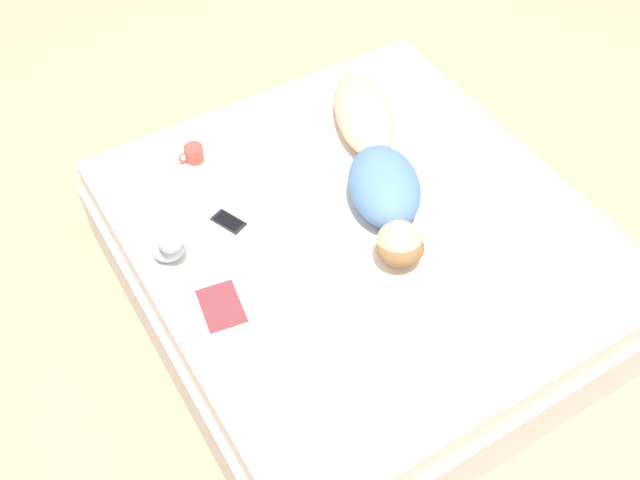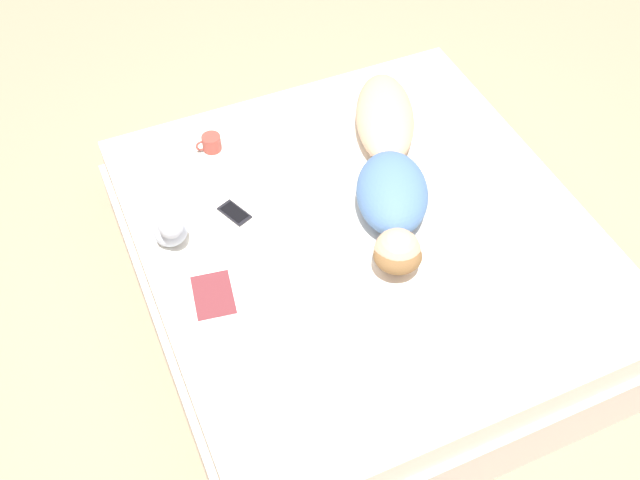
% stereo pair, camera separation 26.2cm
% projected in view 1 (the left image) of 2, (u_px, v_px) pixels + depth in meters
% --- Properties ---
extents(ground_plane, '(12.00, 12.00, 0.00)m').
position_uv_depth(ground_plane, '(357.00, 294.00, 3.64)').
color(ground_plane, '#9E8466').
extents(bed, '(1.93, 2.07, 0.53)m').
position_uv_depth(bed, '(359.00, 262.00, 3.44)').
color(bed, beige).
rests_on(bed, ground_plane).
extents(person, '(0.72, 1.25, 0.21)m').
position_uv_depth(person, '(377.00, 162.00, 3.35)').
color(person, tan).
rests_on(person, bed).
extents(open_magazine, '(0.53, 0.39, 0.01)m').
position_uv_depth(open_magazine, '(249.00, 298.00, 2.98)').
color(open_magazine, white).
rests_on(open_magazine, bed).
extents(coffee_mug, '(0.12, 0.09, 0.08)m').
position_uv_depth(coffee_mug, '(194.00, 153.00, 3.46)').
color(coffee_mug, '#993D33').
rests_on(coffee_mug, bed).
extents(cell_phone, '(0.13, 0.17, 0.01)m').
position_uv_depth(cell_phone, '(229.00, 222.00, 3.24)').
color(cell_phone, black).
rests_on(cell_phone, bed).
extents(plush_toy, '(0.14, 0.17, 0.20)m').
position_uv_depth(plush_toy, '(169.00, 245.00, 3.04)').
color(plush_toy, '#B2BCCC').
rests_on(plush_toy, bed).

